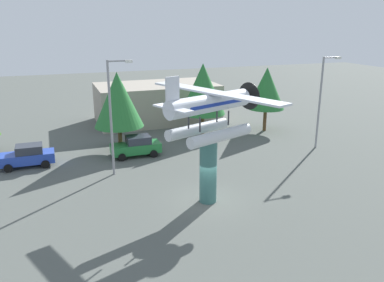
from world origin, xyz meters
TOP-DOWN VIEW (x-y plane):
  - ground_plane at (0.00, 0.00)m, footprint 140.00×140.00m
  - display_pedestal at (0.00, 0.00)m, footprint 1.10×1.10m
  - floatplane_monument at (0.12, 0.05)m, footprint 7.19×10.06m
  - car_near_blue at (-11.09, 10.81)m, footprint 4.20×2.02m
  - car_mid_green at (-2.39, 10.40)m, footprint 4.20×2.02m
  - streetlight_primary at (-4.73, 6.80)m, footprint 1.84×0.28m
  - streetlight_secondary at (13.80, 7.17)m, footprint 1.84×0.28m
  - storefront_building at (2.55, 22.00)m, footprint 13.44×7.66m
  - tree_east at (-3.45, 12.20)m, footprint 4.28×4.28m
  - tree_center_back at (5.43, 14.83)m, footprint 4.52×4.52m
  - tree_far_east at (12.12, 13.91)m, footprint 3.83×3.83m

SIDE VIEW (x-z plane):
  - ground_plane at x=0.00m, z-range 0.00..0.00m
  - car_near_blue at x=-11.09m, z-range 0.00..1.76m
  - car_mid_green at x=-2.39m, z-range 0.00..1.76m
  - storefront_building at x=2.55m, z-range 0.00..4.27m
  - display_pedestal at x=0.00m, z-range 0.00..4.27m
  - tree_far_east at x=12.12m, z-range 1.18..7.82m
  - tree_east at x=-3.45m, z-range 1.13..8.17m
  - tree_center_back at x=5.43m, z-range 1.08..8.28m
  - streetlight_secondary at x=13.80m, z-range 0.64..8.85m
  - streetlight_primary at x=-4.73m, z-range 0.65..9.19m
  - floatplane_monument at x=0.12m, z-range 3.94..7.94m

